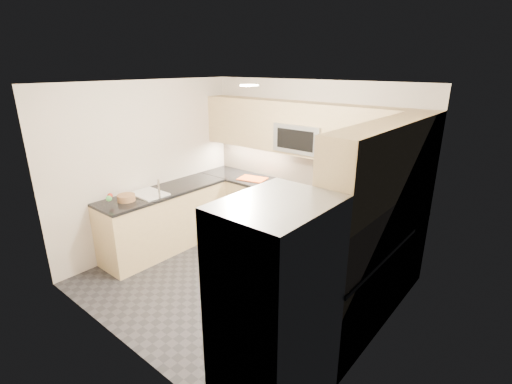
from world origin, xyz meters
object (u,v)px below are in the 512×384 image
at_px(utensil_bowl, 410,212).
at_px(fruit_basket, 126,198).
at_px(refrigerator, 276,310).
at_px(cutting_board, 252,179).
at_px(microwave, 303,138).
at_px(gas_range, 295,220).

relative_size(utensil_bowl, fruit_basket, 1.15).
relative_size(refrigerator, cutting_board, 4.11).
bearing_deg(refrigerator, utensil_bowl, 85.25).
bearing_deg(cutting_board, microwave, 8.47).
bearing_deg(microwave, gas_range, -90.00).
height_order(gas_range, fruit_basket, fruit_basket).
bearing_deg(utensil_bowl, fruit_basket, -149.32).
bearing_deg(refrigerator, cutting_board, 133.45).
relative_size(cutting_board, fruit_basket, 1.84).
distance_m(refrigerator, fruit_basket, 3.01).
relative_size(gas_range, cutting_board, 2.08).
distance_m(refrigerator, utensil_bowl, 2.44).
height_order(microwave, utensil_bowl, microwave).
height_order(gas_range, microwave, microwave).
height_order(microwave, fruit_basket, microwave).
height_order(microwave, cutting_board, microwave).
bearing_deg(fruit_basket, refrigerator, -10.58).
distance_m(utensil_bowl, fruit_basket, 3.68).
xyz_separation_m(utensil_bowl, cutting_board, (-2.50, -0.00, -0.07)).
relative_size(microwave, refrigerator, 0.42).
xyz_separation_m(refrigerator, fruit_basket, (-2.96, 0.55, 0.08)).
height_order(gas_range, utensil_bowl, utensil_bowl).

